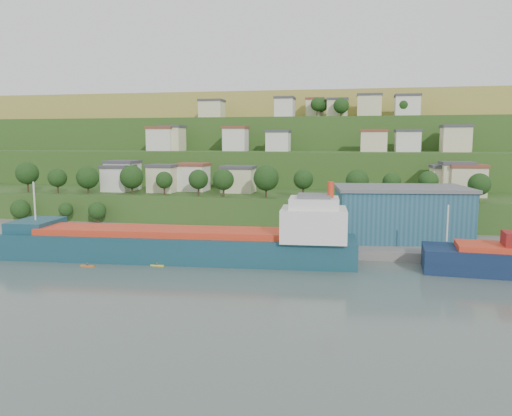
% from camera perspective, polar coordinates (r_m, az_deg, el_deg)
% --- Properties ---
extents(ground, '(500.00, 500.00, 0.00)m').
position_cam_1_polar(ground, '(102.57, -9.32, -6.90)').
color(ground, '#44524B').
rests_on(ground, ground).
extents(quay, '(220.00, 26.00, 4.00)m').
position_cam_1_polar(quay, '(124.47, 3.97, -4.24)').
color(quay, slate).
rests_on(quay, ground).
extents(pebble_beach, '(40.00, 18.00, 2.40)m').
position_cam_1_polar(pebble_beach, '(148.30, -26.53, -3.11)').
color(pebble_beach, slate).
rests_on(pebble_beach, ground).
extents(hillside, '(360.00, 210.63, 96.00)m').
position_cam_1_polar(hillside, '(265.14, 3.56, 2.11)').
color(hillside, '#284719').
rests_on(hillside, ground).
extents(cargo_ship_near, '(77.44, 17.10, 19.73)m').
position_cam_1_polar(cargo_ship_near, '(109.07, -7.80, -4.30)').
color(cargo_ship_near, '#123C47').
rests_on(cargo_ship_near, ground).
extents(warehouse, '(33.18, 22.82, 12.80)m').
position_cam_1_polar(warehouse, '(125.53, 16.18, -0.51)').
color(warehouse, '#1E4B5B').
rests_on(warehouse, quay).
extents(caravan, '(6.02, 2.98, 2.71)m').
position_cam_1_polar(caravan, '(143.54, -24.74, -2.30)').
color(caravan, white).
rests_on(caravan, pebble_beach).
extents(dinghy, '(4.11, 2.39, 0.77)m').
position_cam_1_polar(dinghy, '(141.20, -23.21, -2.77)').
color(dinghy, silver).
rests_on(dinghy, pebble_beach).
extents(kayak_orange, '(3.04, 0.56, 0.76)m').
position_cam_1_polar(kayak_orange, '(109.11, -18.72, -6.21)').
color(kayak_orange, orange).
rests_on(kayak_orange, ground).
extents(kayak_yellow, '(3.04, 0.88, 0.75)m').
position_cam_1_polar(kayak_yellow, '(105.70, -11.25, -6.39)').
color(kayak_yellow, yellow).
rests_on(kayak_yellow, ground).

